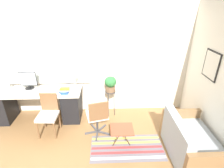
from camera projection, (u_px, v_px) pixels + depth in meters
name	position (u px, v px, depth m)	size (l,w,h in m)	color
ground_plane	(63.00, 126.00, 4.07)	(14.00, 14.00, 0.00)	olive
wall_back_with_window	(62.00, 61.00, 4.13)	(9.00, 0.12, 2.70)	white
wall_right_with_picture	(204.00, 70.00, 3.59)	(0.08, 9.00, 2.70)	white
desk	(38.00, 104.00, 4.16)	(2.10, 0.64, 0.77)	beige
laptop	(1.00, 90.00, 3.95)	(0.33, 0.33, 0.21)	#B7B7BC
monitor	(28.00, 80.00, 4.04)	(0.39, 0.20, 0.41)	black
keyboard	(26.00, 93.00, 3.88)	(0.42, 0.13, 0.02)	silver
mouse	(39.00, 93.00, 3.90)	(0.03, 0.06, 0.03)	slate
desk_lamp	(75.00, 77.00, 3.94)	(0.13, 0.13, 0.41)	#BCB299
book_stack	(65.00, 91.00, 3.88)	(0.22, 0.19, 0.13)	#2851B2
desk_chair_wooden	(48.00, 113.00, 3.72)	(0.43, 0.44, 0.88)	brown
office_chair_swivel	(97.00, 116.00, 3.63)	(0.55, 0.54, 0.88)	#47474C
couch_loveseat	(190.00, 143.00, 3.21)	(0.78, 1.24, 0.77)	#9EA8B2
plant_stand	(111.00, 94.00, 4.21)	(0.25, 0.25, 0.69)	#333338
potted_plant	(110.00, 83.00, 4.08)	(0.28, 0.28, 0.37)	brown
floor_rug_striped	(127.00, 148.00, 3.47)	(1.44, 0.71, 0.01)	slate
folding_stool	(122.00, 130.00, 3.37)	(0.44, 0.37, 0.43)	#B24C33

